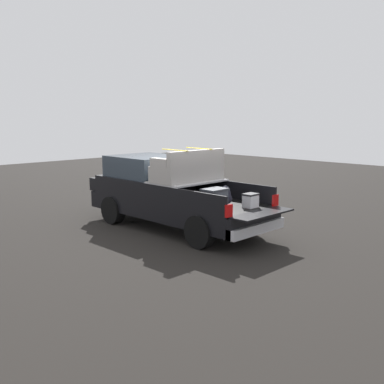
% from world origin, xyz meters
% --- Properties ---
extents(ground_plane, '(40.00, 40.00, 0.00)m').
position_xyz_m(ground_plane, '(0.00, 0.00, 0.00)').
color(ground_plane, black).
extents(pickup_truck, '(6.05, 2.06, 2.23)m').
position_xyz_m(pickup_truck, '(0.38, 0.00, 0.98)').
color(pickup_truck, black).
rests_on(pickup_truck, ground_plane).
extents(trash_can, '(0.60, 0.60, 0.98)m').
position_xyz_m(trash_can, '(2.91, -0.65, 0.50)').
color(trash_can, '#1E592D').
rests_on(trash_can, ground_plane).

